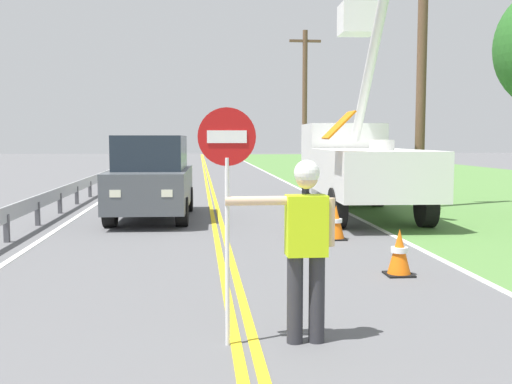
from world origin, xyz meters
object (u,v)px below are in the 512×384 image
at_px(utility_bucket_truck, 357,161).
at_px(oncoming_suv_nearest, 152,177).
at_px(utility_pole_near, 422,50).
at_px(traffic_cone_mid, 336,223).
at_px(utility_pole_mid, 305,99).
at_px(traffic_cone_lead, 399,253).
at_px(stop_sign_paddle, 227,172).
at_px(flagger_worker, 305,239).

height_order(utility_bucket_truck, oncoming_suv_nearest, utility_bucket_truck).
xyz_separation_m(utility_pole_near, traffic_cone_mid, (-3.66, -5.18, -4.20)).
relative_size(utility_pole_mid, traffic_cone_lead, 11.61).
bearing_deg(utility_pole_near, traffic_cone_mid, -125.23).
distance_m(utility_pole_near, traffic_cone_lead, 9.99).
distance_m(utility_pole_near, utility_pole_mid, 17.30).
height_order(stop_sign_paddle, utility_bucket_truck, utility_bucket_truck).
bearing_deg(traffic_cone_mid, stop_sign_paddle, -112.39).
xyz_separation_m(utility_bucket_truck, traffic_cone_lead, (-1.29, -7.25, -1.08)).
relative_size(stop_sign_paddle, utility_pole_mid, 0.29).
bearing_deg(utility_bucket_truck, traffic_cone_mid, -110.41).
xyz_separation_m(flagger_worker, traffic_cone_lead, (1.92, 2.78, -0.71)).
distance_m(utility_pole_near, traffic_cone_mid, 7.61).
bearing_deg(traffic_cone_mid, flagger_worker, -105.86).
height_order(stop_sign_paddle, traffic_cone_lead, stop_sign_paddle).
bearing_deg(stop_sign_paddle, utility_bucket_truck, 68.40).
height_order(stop_sign_paddle, oncoming_suv_nearest, stop_sign_paddle).
relative_size(utility_bucket_truck, traffic_cone_lead, 9.83).
relative_size(utility_pole_near, traffic_cone_lead, 12.44).
height_order(flagger_worker, stop_sign_paddle, stop_sign_paddle).
bearing_deg(utility_bucket_truck, utility_pole_near, 27.84).
bearing_deg(stop_sign_paddle, oncoming_suv_nearest, 98.56).
height_order(stop_sign_paddle, utility_pole_mid, utility_pole_mid).
relative_size(oncoming_suv_nearest, traffic_cone_mid, 6.65).
height_order(flagger_worker, traffic_cone_mid, flagger_worker).
relative_size(oncoming_suv_nearest, traffic_cone_lead, 6.65).
xyz_separation_m(flagger_worker, stop_sign_paddle, (-0.77, -0.01, 0.66)).
height_order(flagger_worker, utility_bucket_truck, utility_bucket_truck).
height_order(oncoming_suv_nearest, utility_pole_near, utility_pole_near).
xyz_separation_m(utility_pole_near, traffic_cone_lead, (-3.44, -8.39, -4.20)).
height_order(utility_bucket_truck, traffic_cone_lead, utility_bucket_truck).
xyz_separation_m(oncoming_suv_nearest, traffic_cone_lead, (4.13, -6.78, -0.72)).
relative_size(flagger_worker, utility_pole_near, 0.21).
relative_size(flagger_worker, traffic_cone_mid, 2.61).
bearing_deg(utility_pole_mid, traffic_cone_mid, -98.46).
xyz_separation_m(stop_sign_paddle, traffic_cone_mid, (2.47, 6.00, -1.37)).
relative_size(oncoming_suv_nearest, utility_pole_mid, 0.57).
distance_m(stop_sign_paddle, oncoming_suv_nearest, 9.70).
height_order(utility_pole_mid, traffic_cone_lead, utility_pole_mid).
bearing_deg(stop_sign_paddle, traffic_cone_mid, 67.61).
distance_m(utility_bucket_truck, utility_pole_near, 3.96).
relative_size(utility_bucket_truck, oncoming_suv_nearest, 1.48).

